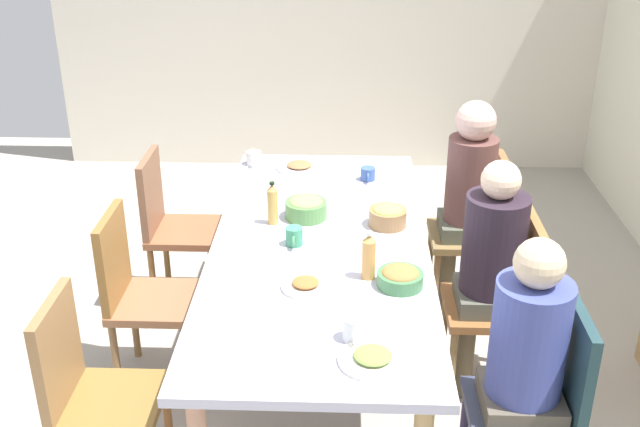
% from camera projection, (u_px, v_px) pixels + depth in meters
% --- Properties ---
extents(ground_plane, '(7.08, 7.08, 0.00)m').
position_uv_depth(ground_plane, '(320.00, 379.00, 3.85)').
color(ground_plane, '#A29B8F').
extents(wall_left, '(0.12, 4.46, 2.60)m').
position_uv_depth(wall_left, '(334.00, 8.00, 6.01)').
color(wall_left, beige).
rests_on(wall_left, ground_plane).
extents(dining_table, '(2.26, 0.99, 0.78)m').
position_uv_depth(dining_table, '(320.00, 257.00, 3.55)').
color(dining_table, silver).
rests_on(dining_table, ground_plane).
extents(chair_0, '(0.40, 0.40, 0.90)m').
position_uv_depth(chair_0, '(138.00, 289.00, 3.66)').
color(chair_0, '#8E5E3F').
rests_on(chair_0, ground_plane).
extents(chair_1, '(0.40, 0.40, 0.90)m').
position_uv_depth(chair_1, '(542.00, 399.00, 2.92)').
color(chair_1, '#353B51').
rests_on(chair_1, ground_plane).
extents(person_1, '(0.30, 0.30, 1.19)m').
position_uv_depth(person_1, '(523.00, 356.00, 2.84)').
color(person_1, brown).
rests_on(person_1, ground_plane).
extents(chair_2, '(0.40, 0.40, 0.90)m').
position_uv_depth(chair_2, '(481.00, 225.00, 4.28)').
color(chair_2, olive).
rests_on(chair_2, ground_plane).
extents(person_2, '(0.30, 0.30, 1.23)m').
position_uv_depth(person_2, '(467.00, 189.00, 4.19)').
color(person_2, brown).
rests_on(person_2, ground_plane).
extents(chair_3, '(0.40, 0.40, 0.90)m').
position_uv_depth(chair_3, '(505.00, 296.00, 3.60)').
color(chair_3, '#925A2F').
rests_on(chair_3, ground_plane).
extents(person_3, '(0.30, 0.30, 1.19)m').
position_uv_depth(person_3, '(490.00, 259.00, 3.52)').
color(person_3, brown).
rests_on(person_3, ground_plane).
extents(chair_4, '(0.40, 0.40, 0.90)m').
position_uv_depth(chair_4, '(89.00, 388.00, 2.98)').
color(chair_4, olive).
rests_on(chair_4, ground_plane).
extents(chair_5, '(0.40, 0.40, 0.90)m').
position_uv_depth(chair_5, '(171.00, 221.00, 4.34)').
color(chair_5, brown).
rests_on(chair_5, ground_plane).
extents(plate_0, '(0.25, 0.25, 0.04)m').
position_uv_depth(plate_0, '(373.00, 358.00, 2.69)').
color(plate_0, white).
rests_on(plate_0, dining_table).
extents(plate_1, '(0.20, 0.20, 0.04)m').
position_uv_depth(plate_1, '(306.00, 285.00, 3.15)').
color(plate_1, silver).
rests_on(plate_1, dining_table).
extents(plate_2, '(0.25, 0.25, 0.04)m').
position_uv_depth(plate_2, '(299.00, 167.00, 4.34)').
color(plate_2, white).
rests_on(plate_2, dining_table).
extents(bowl_0, '(0.19, 0.19, 0.08)m').
position_uv_depth(bowl_0, '(400.00, 277.00, 3.15)').
color(bowl_0, '#437C49').
rests_on(bowl_0, dining_table).
extents(bowl_1, '(0.21, 0.21, 0.11)m').
position_uv_depth(bowl_1, '(306.00, 208.00, 3.74)').
color(bowl_1, '#538947').
rests_on(bowl_1, dining_table).
extents(bowl_2, '(0.18, 0.18, 0.10)m').
position_uv_depth(bowl_2, '(388.00, 216.00, 3.66)').
color(bowl_2, olive).
rests_on(bowl_2, dining_table).
extents(cup_0, '(0.11, 0.08, 0.09)m').
position_uv_depth(cup_0, '(294.00, 236.00, 3.48)').
color(cup_0, '#3D8E67').
rests_on(cup_0, dining_table).
extents(cup_1, '(0.12, 0.08, 0.08)m').
position_uv_depth(cup_1, '(253.00, 158.00, 4.39)').
color(cup_1, white).
rests_on(cup_1, dining_table).
extents(cup_2, '(0.12, 0.08, 0.07)m').
position_uv_depth(cup_2, '(368.00, 174.00, 4.18)').
color(cup_2, '#3B599B').
rests_on(cup_2, dining_table).
extents(cup_3, '(0.12, 0.09, 0.09)m').
position_uv_depth(cup_3, '(354.00, 329.00, 2.80)').
color(cup_3, white).
rests_on(cup_3, dining_table).
extents(bottle_0, '(0.05, 0.05, 0.22)m').
position_uv_depth(bottle_0, '(273.00, 204.00, 3.66)').
color(bottle_0, gold).
rests_on(bottle_0, dining_table).
extents(bottle_1, '(0.06, 0.06, 0.22)m').
position_uv_depth(bottle_1, '(369.00, 256.00, 3.19)').
color(bottle_1, '#D0954B').
rests_on(bottle_1, dining_table).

